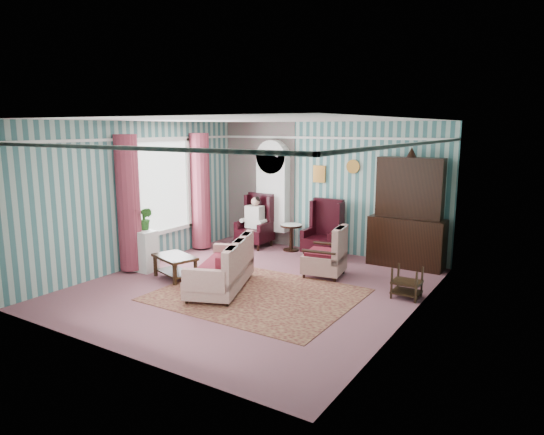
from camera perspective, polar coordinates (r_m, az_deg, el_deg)
The scene contains 17 objects.
floor at distance 8.65m, azimuth -2.33°, elevation -8.17°, with size 6.00×6.00×0.00m, color #804A57.
room_shell at distance 8.73m, azimuth -5.13°, elevation 5.45°, with size 5.53×6.02×2.91m.
bookcase at distance 11.43m, azimuth 0.07°, elevation 2.23°, with size 0.80×0.28×2.24m, color white.
dresser_hutch at distance 9.99m, azimuth 15.71°, elevation 0.97°, with size 1.50×0.56×2.36m, color black.
wingback_left at distance 11.33m, azimuth -2.05°, elevation -0.39°, with size 0.76×0.80×1.25m, color black.
wingback_right at distance 10.47m, azimuth 5.92°, elevation -1.36°, with size 0.76×0.80×1.25m, color black.
seated_woman at distance 11.33m, azimuth -2.05°, elevation -0.57°, with size 0.44×0.40×1.18m, color white, non-canonical shape.
round_side_table at distance 11.05m, azimuth 2.27°, elevation -2.39°, with size 0.50×0.50×0.60m, color black.
nest_table at distance 8.34m, azimuth 15.59°, elevation -7.33°, with size 0.45×0.38×0.54m, color black.
plant_stand at distance 9.84m, azimuth -15.00°, elevation -3.78°, with size 0.55×0.35×0.80m, color white.
rug at distance 8.26m, azimuth -1.77°, elevation -9.06°, with size 3.20×2.60×0.01m, color #551C22.
sofa at distance 8.43m, azimuth -6.10°, elevation -5.05°, with size 1.80×0.96×1.04m, color beige.
floral_armchair at distance 9.19m, azimuth 6.18°, elevation -3.92°, with size 0.79×0.82×0.97m, color #B7AD8E.
coffee_table at distance 9.24m, azimuth -11.33°, elevation -5.73°, with size 0.85×0.54×0.44m, color black.
potted_plant_a at distance 9.73m, azimuth -15.98°, elevation -0.25°, with size 0.40×0.35×0.44m, color #1D4F18.
potted_plant_b at distance 9.77m, azimuth -14.59°, elevation -0.13°, with size 0.24×0.20×0.44m, color #234B17.
potted_plant_c at distance 9.80m, azimuth -14.95°, elevation -0.17°, with size 0.24×0.24×0.43m, color #184F1A.
Camera 1 is at (4.64, -6.76, 2.78)m, focal length 32.00 mm.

